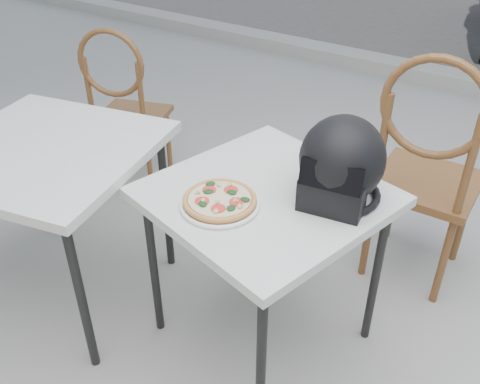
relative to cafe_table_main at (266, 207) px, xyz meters
The scene contains 8 objects.
ground 0.88m from the cafe_table_main, 20.46° to the left, with size 80.00×80.00×0.00m, color gray.
cafe_table_main is the anchor object (origin of this frame).
plate 0.20m from the cafe_table_main, 118.72° to the right, with size 0.35×0.35×0.02m.
pizza 0.21m from the cafe_table_main, 118.74° to the right, with size 0.26×0.26×0.03m.
helmet 0.32m from the cafe_table_main, 26.31° to the left, with size 0.34×0.35×0.30m.
cafe_chair_main 0.78m from the cafe_table_main, 60.47° to the left, with size 0.44×0.44×1.13m.
cafe_table_side 0.91m from the cafe_table_main, 163.18° to the right, with size 0.95×0.95×0.76m.
cafe_chair_side 1.38m from the cafe_table_main, 156.16° to the left, with size 0.48×0.48×0.99m.
Camera 1 is at (0.24, -1.58, 1.78)m, focal length 40.00 mm.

